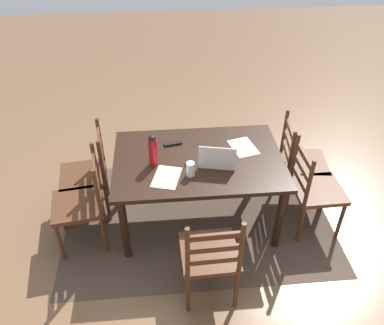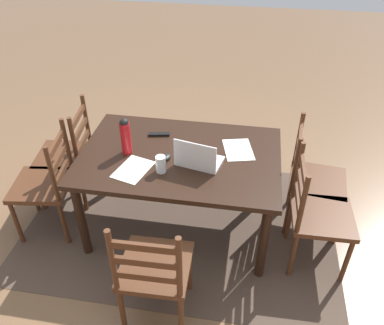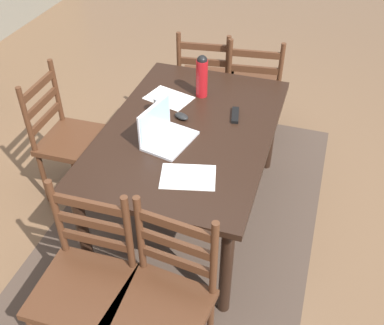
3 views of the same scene
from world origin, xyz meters
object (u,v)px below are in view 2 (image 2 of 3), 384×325
object	(u,v)px
chair_left_near	(313,180)
laptop	(198,159)
drinking_glass	(161,164)
tv_remote	(159,134)
computer_mouse	(166,158)
chair_left_far	(317,215)
dining_table	(180,164)
chair_right_far	(46,184)
chair_far_head	(154,270)
water_bottle	(126,136)
chair_right_near	(67,155)

from	to	relation	value
chair_left_near	laptop	size ratio (longest dim) A/B	2.64
drinking_glass	tv_remote	world-z (taller)	drinking_glass
computer_mouse	tv_remote	bearing A→B (deg)	-43.07
chair_left_far	dining_table	bearing A→B (deg)	-11.01
chair_right_far	computer_mouse	xyz separation A→B (m)	(-0.96, -0.12, 0.29)
dining_table	chair_far_head	distance (m)	0.90
water_bottle	chair_right_near	bearing A→B (deg)	-20.84
chair_left_far	water_bottle	bearing A→B (deg)	-6.49
chair_left_far	water_bottle	world-z (taller)	water_bottle
chair_right_far	laptop	world-z (taller)	laptop
drinking_glass	computer_mouse	world-z (taller)	drinking_glass
chair_left_near	computer_mouse	xyz separation A→B (m)	(1.14, 0.29, 0.29)
chair_right_near	computer_mouse	bearing A→B (deg)	163.30
chair_right_near	water_bottle	bearing A→B (deg)	159.16
tv_remote	chair_right_far	bearing A→B (deg)	-73.60
chair_far_head	computer_mouse	xyz separation A→B (m)	(0.09, -0.80, 0.29)
dining_table	drinking_glass	bearing A→B (deg)	68.11
chair_far_head	chair_left_near	bearing A→B (deg)	-133.97
chair_left_far	computer_mouse	world-z (taller)	chair_left_far
chair_right_far	water_bottle	bearing A→B (deg)	-166.35
chair_right_near	dining_table	bearing A→B (deg)	168.77
chair_right_near	chair_right_far	bearing A→B (deg)	89.99
chair_far_head	chair_right_far	xyz separation A→B (m)	(1.05, -0.68, 0.00)
laptop	water_bottle	distance (m)	0.57
chair_far_head	drinking_glass	xyz separation A→B (m)	(0.09, -0.65, 0.34)
dining_table	chair_far_head	size ratio (longest dim) A/B	1.60
dining_table	chair_left_far	bearing A→B (deg)	168.99
chair_left_far	chair_left_near	bearing A→B (deg)	-90.03
dining_table	chair_far_head	world-z (taller)	chair_far_head
chair_right_far	tv_remote	world-z (taller)	chair_right_far
chair_left_far	chair_right_far	distance (m)	2.10
chair_far_head	laptop	distance (m)	0.85
chair_left_far	chair_far_head	bearing A→B (deg)	32.78
chair_far_head	chair_left_near	size ratio (longest dim) A/B	1.00
water_bottle	drinking_glass	distance (m)	0.37
dining_table	water_bottle	bearing A→B (deg)	5.63
chair_left_far	water_bottle	distance (m)	1.52
chair_left_near	chair_right_far	xyz separation A→B (m)	(2.10, 0.40, 0.00)
laptop	drinking_glass	size ratio (longest dim) A/B	2.81
dining_table	chair_left_near	bearing A→B (deg)	-168.81
computer_mouse	chair_right_far	bearing A→B (deg)	32.34
computer_mouse	tv_remote	world-z (taller)	computer_mouse
chair_left_near	water_bottle	distance (m)	1.53
dining_table	chair_right_far	distance (m)	1.08
laptop	tv_remote	size ratio (longest dim) A/B	2.12
laptop	drinking_glass	world-z (taller)	laptop
chair_left_far	laptop	bearing A→B (deg)	-6.09
chair_far_head	chair_right_near	distance (m)	1.51
laptop	computer_mouse	bearing A→B (deg)	-6.79
chair_right_near	tv_remote	bearing A→B (deg)	-177.84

